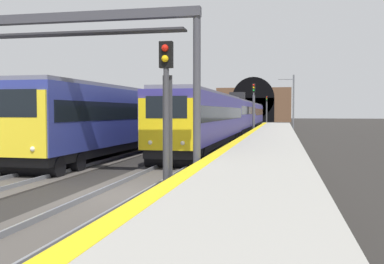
% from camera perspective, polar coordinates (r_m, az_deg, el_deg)
% --- Properties ---
extents(ground_plane, '(320.00, 320.00, 0.00)m').
position_cam_1_polar(ground_plane, '(14.38, -9.14, -8.21)').
color(ground_plane, '#282623').
extents(platform_right, '(112.00, 3.88, 0.96)m').
position_cam_1_polar(platform_right, '(13.42, 7.42, -6.89)').
color(platform_right, '#9E9B93').
rests_on(platform_right, ground_plane).
extents(platform_right_edge_strip, '(112.00, 0.50, 0.01)m').
position_cam_1_polar(platform_right_edge_strip, '(13.57, 0.26, -4.68)').
color(platform_right_edge_strip, yellow).
rests_on(platform_right_edge_strip, platform_right).
extents(track_main_line, '(160.00, 3.07, 0.21)m').
position_cam_1_polar(track_main_line, '(14.37, -9.14, -8.05)').
color(track_main_line, '#4C4742').
rests_on(track_main_line, ground_plane).
extents(train_main_approaching, '(60.96, 2.92, 4.82)m').
position_cam_1_polar(train_main_approaching, '(50.02, 5.86, 2.13)').
color(train_main_approaching, navy).
rests_on(train_main_approaching, ground_plane).
extents(train_adjacent_platform, '(62.69, 3.24, 4.11)m').
position_cam_1_polar(train_adjacent_platform, '(47.53, -0.34, 2.24)').
color(train_adjacent_platform, navy).
rests_on(train_adjacent_platform, ground_plane).
extents(railway_signal_near, '(0.39, 0.38, 4.69)m').
position_cam_1_polar(railway_signal_near, '(12.76, -3.30, 2.98)').
color(railway_signal_near, '#38383D').
rests_on(railway_signal_near, ground_plane).
extents(railway_signal_mid, '(0.39, 0.38, 5.87)m').
position_cam_1_polar(railway_signal_mid, '(50.81, 7.93, 3.57)').
color(railway_signal_mid, '#4C4C54').
rests_on(railway_signal_mid, ground_plane).
extents(railway_signal_far, '(0.39, 0.38, 5.85)m').
position_cam_1_polar(railway_signal_far, '(91.31, 9.57, 3.15)').
color(railway_signal_far, '#4C4C54').
rests_on(railway_signal_far, ground_plane).
extents(overhead_signal_gantry, '(0.70, 8.94, 6.50)m').
position_cam_1_polar(overhead_signal_gantry, '(17.75, -13.44, 9.95)').
color(overhead_signal_gantry, '#3F3F47').
rests_on(overhead_signal_gantry, ground_plane).
extents(tunnel_portal, '(2.44, 18.83, 11.36)m').
position_cam_1_polar(tunnel_portal, '(114.03, 7.89, 3.50)').
color(tunnel_portal, brown).
rests_on(tunnel_portal, ground_plane).
extents(catenary_mast_near, '(0.22, 2.19, 7.70)m').
position_cam_1_polar(catenary_mast_near, '(62.59, 12.88, 3.76)').
color(catenary_mast_near, '#595B60').
rests_on(catenary_mast_near, ground_plane).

